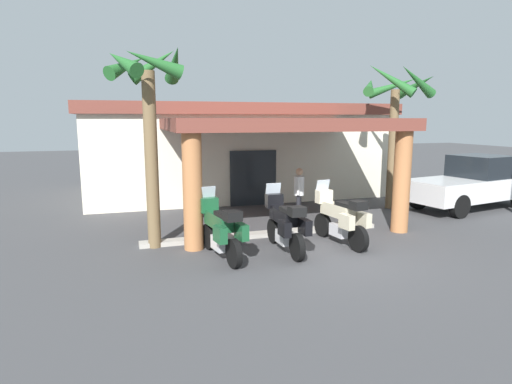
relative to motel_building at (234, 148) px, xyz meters
name	(u,v)px	position (x,y,z in m)	size (l,w,h in m)	color
ground_plane	(332,254)	(-0.08, -9.46, -2.00)	(80.00, 80.00, 0.00)	#424244
motel_building	(234,148)	(0.00, 0.00, 0.00)	(12.82, 12.58, 3.88)	silver
motorcycle_green	(221,230)	(-2.74, -8.94, -1.30)	(0.82, 2.21, 1.61)	black
motorcycle_black	(285,224)	(-1.11, -8.94, -1.30)	(0.70, 2.21, 1.61)	black
motorcycle_cream	(341,218)	(0.52, -8.77, -1.30)	(0.78, 2.21, 1.61)	black
pedestrian	(299,191)	(0.49, -6.13, -0.99)	(0.32, 0.47, 1.73)	black
pickup_truck_white	(473,183)	(7.43, -6.21, -1.06)	(5.45, 2.76, 1.95)	black
palm_tree_roadside	(148,100)	(-4.18, -7.52, 1.73)	(1.92, 2.04, 5.13)	brown
palm_tree_near_portico	(396,102)	(4.60, -5.23, 1.88)	(2.70, 2.72, 5.24)	brown
curb_strip	(265,234)	(-1.11, -7.44, -1.94)	(6.89, 0.36, 0.12)	#ADA89E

